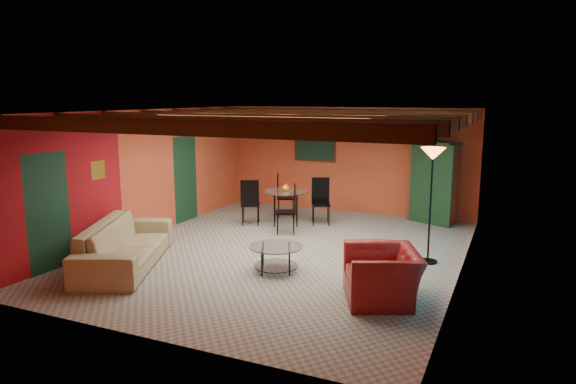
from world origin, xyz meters
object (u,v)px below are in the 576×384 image
at_px(coffee_table, 276,258).
at_px(potted_plant, 435,133).
at_px(sofa, 125,244).
at_px(dining_table, 286,201).
at_px(floor_lamp, 430,206).
at_px(armoire, 432,183).
at_px(vase, 286,174).
at_px(armchair, 382,275).

bearing_deg(coffee_table, potted_plant, 68.81).
relative_size(sofa, potted_plant, 5.59).
xyz_separation_m(dining_table, floor_lamp, (3.53, -1.55, 0.50)).
xyz_separation_m(armoire, vase, (-3.08, -1.65, 0.25)).
bearing_deg(sofa, armchair, -110.48).
relative_size(dining_table, armoire, 1.12).
distance_m(potted_plant, vase, 3.62).
xyz_separation_m(dining_table, armoire, (3.08, 1.65, 0.39)).
xyz_separation_m(sofa, vase, (1.34, 3.94, 0.79)).
relative_size(armchair, vase, 6.19).
height_order(armchair, coffee_table, armchair).
height_order(coffee_table, floor_lamp, floor_lamp).
height_order(floor_lamp, potted_plant, potted_plant).
relative_size(armchair, dining_table, 0.56).
distance_m(sofa, coffee_table, 2.69).
bearing_deg(dining_table, armoire, 28.15).
distance_m(armoire, floor_lamp, 3.24).
relative_size(coffee_table, vase, 4.82).
distance_m(armoire, potted_plant, 1.18).
relative_size(coffee_table, floor_lamp, 0.44).
relative_size(armoire, floor_lamp, 0.89).
height_order(coffee_table, vase, vase).
relative_size(potted_plant, vase, 2.56).
bearing_deg(coffee_table, floor_lamp, 34.47).
relative_size(coffee_table, dining_table, 0.44).
relative_size(sofa, vase, 14.31).
relative_size(sofa, armchair, 2.31).
bearing_deg(dining_table, coffee_table, -68.65).
bearing_deg(sofa, vase, -42.91).
relative_size(floor_lamp, potted_plant, 4.31).
relative_size(coffee_table, armoire, 0.49).
height_order(armchair, potted_plant, potted_plant).
xyz_separation_m(dining_table, vase, (0.00, 0.00, 0.64)).
relative_size(floor_lamp, vase, 11.04).
xyz_separation_m(armchair, dining_table, (-3.19, 3.65, 0.16)).
bearing_deg(floor_lamp, armoire, 98.00).
distance_m(armoire, vase, 3.50).
xyz_separation_m(armchair, coffee_table, (-1.97, 0.51, -0.15)).
bearing_deg(potted_plant, sofa, -128.33).
bearing_deg(vase, dining_table, 180.00).
bearing_deg(floor_lamp, armchair, -99.17).
relative_size(armchair, floor_lamp, 0.56).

